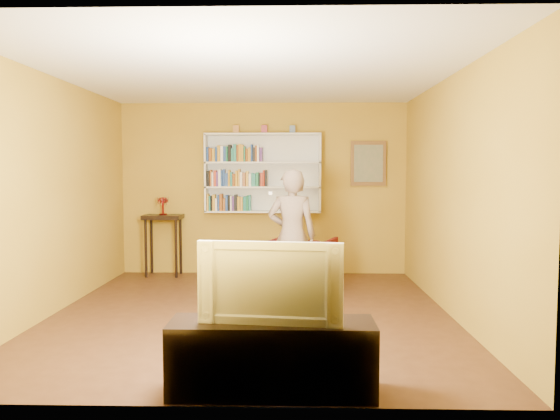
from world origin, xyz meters
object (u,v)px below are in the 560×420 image
(armchair, at_px, (304,263))
(tv_cabinet, at_px, (272,357))
(ruby_lustre, at_px, (163,202))
(television, at_px, (272,281))
(console_table, at_px, (163,225))
(person, at_px, (292,236))
(bookshelf, at_px, (263,173))

(armchair, bearing_deg, tv_cabinet, 102.98)
(ruby_lustre, relative_size, television, 0.27)
(console_table, bearing_deg, armchair, -24.62)
(person, height_order, television, person)
(person, bearing_deg, television, 90.87)
(console_table, height_order, person, person)
(ruby_lustre, height_order, person, person)
(bookshelf, bearing_deg, ruby_lustre, -174.12)
(console_table, distance_m, person, 2.61)
(person, bearing_deg, bookshelf, -72.23)
(tv_cabinet, relative_size, television, 1.45)
(bookshelf, relative_size, television, 1.74)
(bookshelf, xyz_separation_m, person, (0.46, -1.83, -0.77))
(bookshelf, xyz_separation_m, console_table, (-1.55, -0.16, -0.81))
(console_table, relative_size, television, 0.92)
(armchair, distance_m, person, 0.83)
(television, bearing_deg, tv_cabinet, 6.52)
(armchair, height_order, person, person)
(ruby_lustre, xyz_separation_m, television, (1.88, -4.50, -0.32))
(armchair, relative_size, tv_cabinet, 0.54)
(ruby_lustre, distance_m, television, 4.89)
(bookshelf, height_order, television, bookshelf)
(bookshelf, height_order, armchair, bookshelf)
(armchair, height_order, television, television)
(armchair, xyz_separation_m, tv_cabinet, (-0.29, -3.51, -0.10))
(bookshelf, xyz_separation_m, television, (0.33, -4.66, -0.76))
(television, bearing_deg, person, 93.80)
(person, bearing_deg, tv_cabinet, 90.87)
(console_table, xyz_separation_m, television, (1.88, -4.50, 0.04))
(ruby_lustre, distance_m, tv_cabinet, 4.96)
(person, relative_size, tv_cabinet, 1.11)
(television, bearing_deg, console_table, 119.15)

